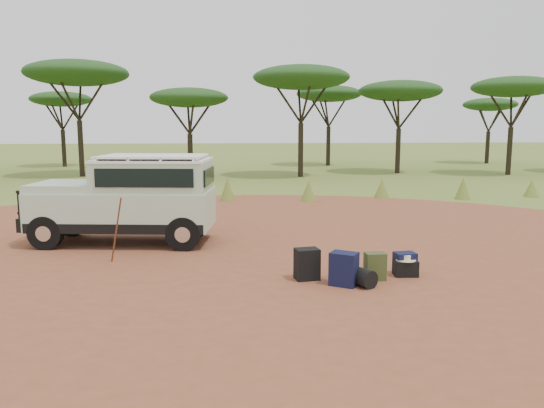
{
  "coord_description": "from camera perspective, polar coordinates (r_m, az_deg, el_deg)",
  "views": [
    {
      "loc": [
        0.0,
        -10.96,
        2.86
      ],
      "look_at": [
        1.04,
        1.29,
        1.0
      ],
      "focal_mm": 35.0,
      "sensor_mm": 36.0,
      "label": 1
    }
  ],
  "objects": [
    {
      "name": "hard_case",
      "position": [
        10.42,
        14.17,
        -6.71
      ],
      "size": [
        0.45,
        0.34,
        0.31
      ],
      "primitive_type": "cube",
      "rotation": [
        0.0,
        0.0,
        -0.06
      ],
      "color": "black",
      "rests_on": "ground"
    },
    {
      "name": "safari_hat",
      "position": [
        10.37,
        14.21,
        -5.67
      ],
      "size": [
        0.37,
        0.37,
        0.11
      ],
      "color": "beige",
      "rests_on": "hard_case"
    },
    {
      "name": "grass_fringe",
      "position": [
        19.79,
        -4.46,
        1.44
      ],
      "size": [
        36.6,
        1.6,
        0.9
      ],
      "color": "#5B7529",
      "rests_on": "ground"
    },
    {
      "name": "ground",
      "position": [
        11.33,
        -4.71,
        -6.05
      ],
      "size": [
        140.0,
        140.0,
        0.0
      ],
      "primitive_type": "plane",
      "color": "#5B7529",
      "rests_on": "ground"
    },
    {
      "name": "acacia_treeline",
      "position": [
        30.85,
        -3.5,
        12.32
      ],
      "size": [
        46.7,
        13.2,
        6.26
      ],
      "color": "black",
      "rests_on": "ground"
    },
    {
      "name": "stuff_sack",
      "position": [
        9.57,
        9.94,
        -7.87
      ],
      "size": [
        0.45,
        0.45,
        0.33
      ],
      "primitive_type": "cylinder",
      "rotation": [
        1.57,
        0.0,
        0.5
      ],
      "color": "black",
      "rests_on": "ground"
    },
    {
      "name": "backpack_navy",
      "position": [
        9.58,
        7.73,
        -6.96
      ],
      "size": [
        0.57,
        0.53,
        0.61
      ],
      "primitive_type": "cube",
      "rotation": [
        0.0,
        0.0,
        -0.56
      ],
      "color": "#111336",
      "rests_on": "ground"
    },
    {
      "name": "safari_vehicle",
      "position": [
        13.18,
        -15.08,
        0.32
      ],
      "size": [
        4.56,
        2.25,
        2.13
      ],
      "rotation": [
        0.0,
        0.0,
        -0.12
      ],
      "color": "#ADC6A9",
      "rests_on": "ground"
    },
    {
      "name": "backpack_black",
      "position": [
        9.87,
        3.78,
        -6.48
      ],
      "size": [
        0.48,
        0.39,
        0.59
      ],
      "primitive_type": "cube",
      "rotation": [
        0.0,
        0.0,
        0.18
      ],
      "color": "black",
      "rests_on": "ground"
    },
    {
      "name": "dirt_clearing",
      "position": [
        11.33,
        -4.71,
        -6.03
      ],
      "size": [
        23.0,
        23.0,
        0.01
      ],
      "primitive_type": "cylinder",
      "color": "brown",
      "rests_on": "ground"
    },
    {
      "name": "backpack_olive",
      "position": [
        10.03,
        11.02,
        -6.6
      ],
      "size": [
        0.38,
        0.28,
        0.51
      ],
      "primitive_type": "cube",
      "rotation": [
        0.0,
        0.0,
        0.05
      ],
      "color": "#3B4921",
      "rests_on": "ground"
    },
    {
      "name": "walking_staff",
      "position": [
        11.38,
        -16.4,
        -2.73
      ],
      "size": [
        0.33,
        0.23,
        1.39
      ],
      "primitive_type": "cylinder",
      "rotation": [
        0.24,
        0.0,
        0.99
      ],
      "color": "brown",
      "rests_on": "ground"
    },
    {
      "name": "duffel_navy",
      "position": [
        10.49,
        14.09,
        -6.25
      ],
      "size": [
        0.42,
        0.34,
        0.44
      ],
      "primitive_type": "cube",
      "rotation": [
        0.0,
        0.0,
        0.13
      ],
      "color": "#111336",
      "rests_on": "ground"
    }
  ]
}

